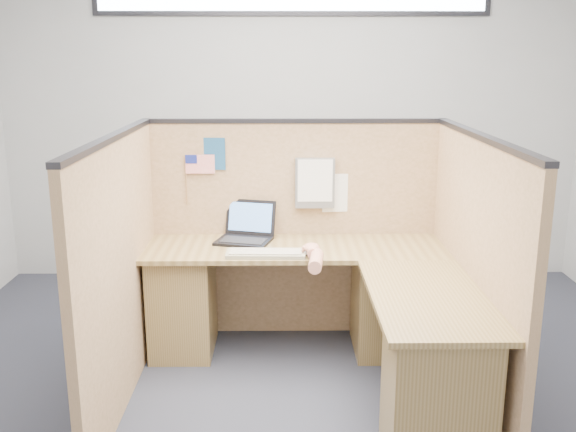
{
  "coord_description": "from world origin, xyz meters",
  "views": [
    {
      "loc": [
        -0.09,
        -3.33,
        1.95
      ],
      "look_at": [
        -0.05,
        0.5,
        0.98
      ],
      "focal_mm": 40.0,
      "sensor_mm": 36.0,
      "label": 1
    }
  ],
  "objects_px": {
    "laptop": "(244,231)",
    "keyboard": "(266,253)",
    "l_desk": "(327,318)",
    "mouse": "(312,252)"
  },
  "relations": [
    {
      "from": "laptop",
      "to": "mouse",
      "type": "bearing_deg",
      "value": -24.28
    },
    {
      "from": "l_desk",
      "to": "keyboard",
      "type": "distance_m",
      "value": 0.55
    },
    {
      "from": "laptop",
      "to": "mouse",
      "type": "xyz_separation_m",
      "value": [
        0.44,
        -0.36,
        -0.04
      ]
    },
    {
      "from": "l_desk",
      "to": "keyboard",
      "type": "bearing_deg",
      "value": 153.01
    },
    {
      "from": "laptop",
      "to": "keyboard",
      "type": "height_order",
      "value": "laptop"
    },
    {
      "from": "laptop",
      "to": "keyboard",
      "type": "relative_size",
      "value": 0.84
    },
    {
      "from": "l_desk",
      "to": "mouse",
      "type": "xyz_separation_m",
      "value": [
        -0.09,
        0.19,
        0.36
      ]
    },
    {
      "from": "l_desk",
      "to": "keyboard",
      "type": "xyz_separation_m",
      "value": [
        -0.37,
        0.19,
        0.35
      ]
    },
    {
      "from": "laptop",
      "to": "mouse",
      "type": "height_order",
      "value": "laptop"
    },
    {
      "from": "laptop",
      "to": "keyboard",
      "type": "xyz_separation_m",
      "value": [
        0.16,
        -0.36,
        -0.05
      ]
    }
  ]
}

